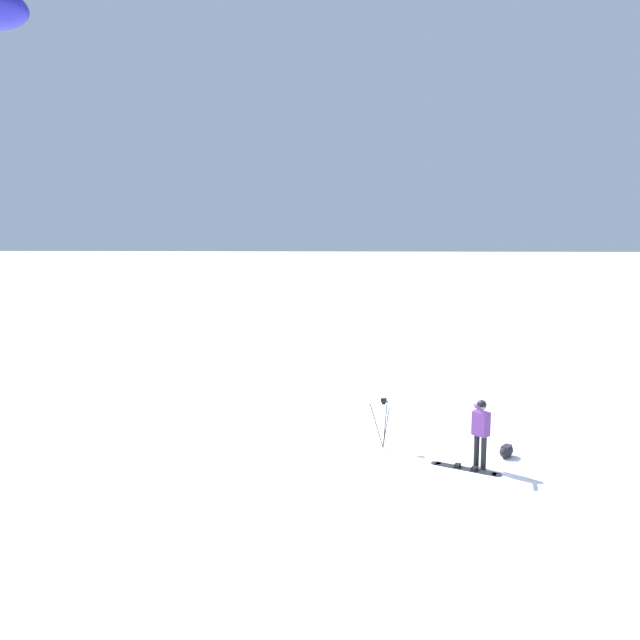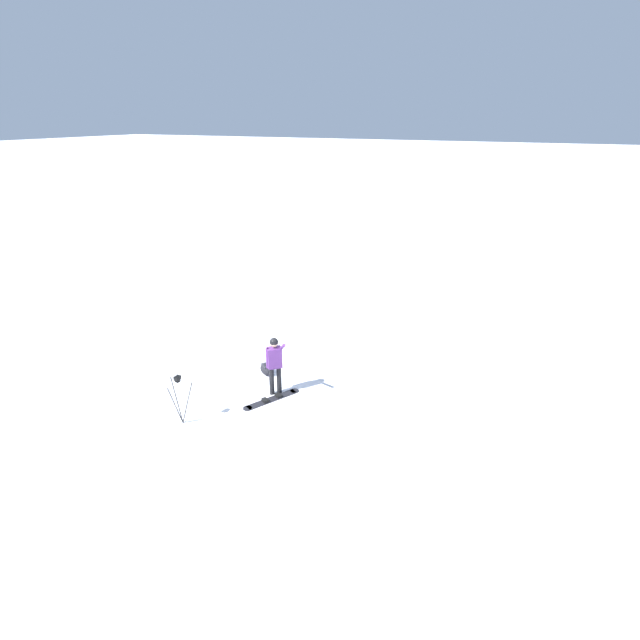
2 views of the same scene
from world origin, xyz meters
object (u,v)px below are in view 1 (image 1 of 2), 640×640
(snowboard, at_px, (466,468))
(gear_bag_large, at_px, (506,451))
(snowboarder, at_px, (481,426))
(camera_tripod, at_px, (383,413))

(snowboard, bearing_deg, gear_bag_large, -53.02)
(snowboarder, relative_size, gear_bag_large, 2.91)
(snowboard, relative_size, gear_bag_large, 2.64)
(snowboarder, xyz_separation_m, gear_bag_large, (0.86, -0.88, -0.93))
(snowboarder, distance_m, gear_bag_large, 1.54)
(snowboard, distance_m, gear_bag_large, 1.55)
(snowboarder, distance_m, camera_tripod, 2.80)
(gear_bag_large, relative_size, camera_tripod, 0.44)
(camera_tripod, bearing_deg, snowboarder, -122.43)
(camera_tripod, bearing_deg, gear_bag_large, -101.14)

